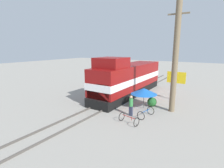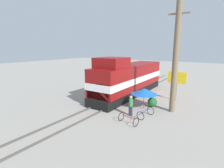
# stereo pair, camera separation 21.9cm
# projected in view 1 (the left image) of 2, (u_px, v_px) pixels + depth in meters

# --- Properties ---
(ground_plane) EXTENTS (120.00, 120.00, 0.00)m
(ground_plane) POSITION_uv_depth(u_px,v_px,m) (116.00, 100.00, 19.87)
(ground_plane) COLOR gray
(rail_near) EXTENTS (0.08, 40.91, 0.15)m
(rail_near) POSITION_uv_depth(u_px,v_px,m) (111.00, 99.00, 20.24)
(rail_near) COLOR #4C4742
(rail_near) RESTS_ON ground_plane
(rail_far) EXTENTS (0.08, 40.91, 0.15)m
(rail_far) POSITION_uv_depth(u_px,v_px,m) (122.00, 101.00, 19.48)
(rail_far) COLOR #4C4742
(rail_far) RESTS_ON ground_plane
(locomotive) EXTENTS (3.12, 13.69, 4.87)m
(locomotive) POSITION_uv_depth(u_px,v_px,m) (128.00, 79.00, 21.60)
(locomotive) COLOR black
(locomotive) RESTS_ON ground_plane
(utility_pole) EXTENTS (1.80, 0.51, 9.86)m
(utility_pole) POSITION_uv_depth(u_px,v_px,m) (175.00, 58.00, 15.46)
(utility_pole) COLOR #726047
(utility_pole) RESTS_ON ground_plane
(vendor_umbrella) EXTENTS (2.57, 2.57, 1.98)m
(vendor_umbrella) POSITION_uv_depth(u_px,v_px,m) (144.00, 91.00, 17.08)
(vendor_umbrella) COLOR #4C4C4C
(vendor_umbrella) RESTS_ON ground_plane
(billboard_sign) EXTENTS (2.01, 0.12, 3.24)m
(billboard_sign) POSITION_uv_depth(u_px,v_px,m) (176.00, 79.00, 19.44)
(billboard_sign) COLOR #595959
(billboard_sign) RESTS_ON ground_plane
(shrub_cluster) EXTENTS (0.93, 0.93, 0.93)m
(shrub_cluster) POSITION_uv_depth(u_px,v_px,m) (152.00, 102.00, 17.73)
(shrub_cluster) COLOR #236028
(shrub_cluster) RESTS_ON ground_plane
(person_bystander) EXTENTS (0.34, 0.34, 1.82)m
(person_bystander) POSITION_uv_depth(u_px,v_px,m) (131.00, 105.00, 15.20)
(person_bystander) COLOR #2D3347
(person_bystander) RESTS_ON ground_plane
(bicycle) EXTENTS (0.99, 1.72, 0.73)m
(bicycle) POSITION_uv_depth(u_px,v_px,m) (146.00, 113.00, 14.99)
(bicycle) COLOR black
(bicycle) RESTS_ON ground_plane
(bicycle_spare) EXTENTS (1.65, 1.01, 0.72)m
(bicycle_spare) POSITION_uv_depth(u_px,v_px,m) (129.00, 119.00, 13.72)
(bicycle_spare) COLOR black
(bicycle_spare) RESTS_ON ground_plane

